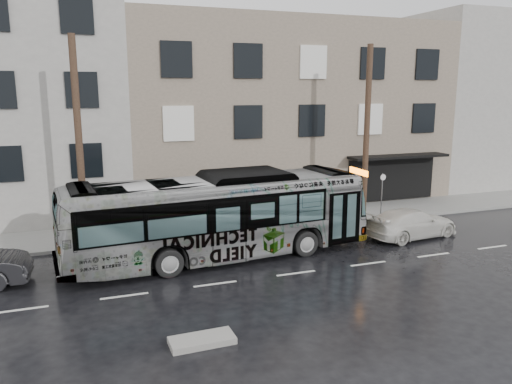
% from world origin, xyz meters
% --- Properties ---
extents(ground, '(120.00, 120.00, 0.00)m').
position_xyz_m(ground, '(0.00, 0.00, 0.00)').
color(ground, black).
rests_on(ground, ground).
extents(sidewalk, '(90.00, 3.60, 0.15)m').
position_xyz_m(sidewalk, '(0.00, 4.90, 0.07)').
color(sidewalk, gray).
rests_on(sidewalk, ground).
extents(building_taupe, '(20.00, 12.00, 11.00)m').
position_xyz_m(building_taupe, '(5.00, 12.70, 5.50)').
color(building_taupe, gray).
rests_on(building_taupe, ground).
extents(building_filler, '(18.00, 12.00, 12.00)m').
position_xyz_m(building_filler, '(24.00, 12.70, 6.00)').
color(building_filler, '#A7A59E').
rests_on(building_filler, ground).
extents(utility_pole_front, '(0.30, 0.30, 9.00)m').
position_xyz_m(utility_pole_front, '(6.50, 3.30, 4.65)').
color(utility_pole_front, '#4B3425').
rests_on(utility_pole_front, sidewalk).
extents(utility_pole_rear, '(0.30, 0.30, 9.00)m').
position_xyz_m(utility_pole_rear, '(-7.50, 3.30, 4.65)').
color(utility_pole_rear, '#4B3425').
rests_on(utility_pole_rear, sidewalk).
extents(sign_post, '(0.06, 0.06, 2.40)m').
position_xyz_m(sign_post, '(7.60, 3.30, 1.35)').
color(sign_post, slate).
rests_on(sign_post, sidewalk).
extents(bus, '(13.04, 4.06, 3.57)m').
position_xyz_m(bus, '(-2.28, 0.27, 1.79)').
color(bus, '#B2B2B2').
rests_on(bus, ground).
extents(white_sedan, '(4.98, 2.57, 1.38)m').
position_xyz_m(white_sedan, '(7.14, 0.07, 0.69)').
color(white_sedan, silver).
rests_on(white_sedan, ground).
extents(slush_pile, '(1.82, 0.84, 0.18)m').
position_xyz_m(slush_pile, '(-4.67, -6.56, 0.09)').
color(slush_pile, '#9F9B96').
rests_on(slush_pile, ground).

